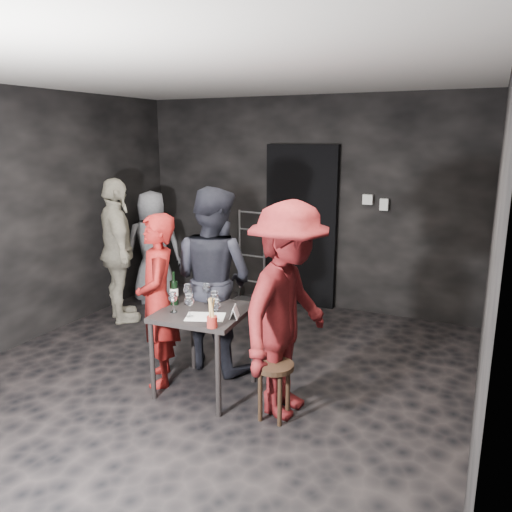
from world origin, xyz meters
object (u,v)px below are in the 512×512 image
at_px(hand_truck, 251,284).
at_px(breadstick_cup, 212,314).
at_px(woman_black, 213,264).
at_px(bystander_cream, 117,240).
at_px(stool, 274,376).
at_px(bystander_grey, 153,247).
at_px(man_maroon, 288,294).
at_px(server_red, 158,297).
at_px(wine_bottle, 174,292).
at_px(tasting_table, 204,321).

bearing_deg(hand_truck, breadstick_cup, -66.53).
distance_m(woman_black, bystander_cream, 1.74).
bearing_deg(stool, breadstick_cup, -161.31).
relative_size(bystander_cream, bystander_grey, 1.31).
height_order(hand_truck, man_maroon, man_maroon).
bearing_deg(man_maroon, server_red, 96.81).
xyz_separation_m(man_maroon, breadstick_cup, (-0.51, -0.31, -0.14)).
xyz_separation_m(server_red, wine_bottle, (0.15, 0.04, 0.06)).
bearing_deg(woman_black, wine_bottle, 84.19).
relative_size(man_maroon, breadstick_cup, 7.89).
bearing_deg(tasting_table, wine_bottle, 176.14).
height_order(bystander_cream, bystander_grey, bystander_cream).
relative_size(tasting_table, stool, 1.60).
relative_size(tasting_table, server_red, 0.47).
distance_m(hand_truck, server_red, 2.53).
bearing_deg(tasting_table, breadstick_cup, -49.12).
bearing_deg(breadstick_cup, hand_truck, 110.13).
bearing_deg(woman_black, stool, 154.02).
relative_size(man_maroon, bystander_cream, 1.00).
bearing_deg(man_maroon, hand_truck, 37.92).
relative_size(hand_truck, server_red, 0.76).
relative_size(hand_truck, breadstick_cup, 4.85).
bearing_deg(server_red, bystander_grey, -178.89).
distance_m(wine_bottle, breadstick_cup, 0.67).
height_order(tasting_table, stool, tasting_table).
height_order(woman_black, wine_bottle, woman_black).
relative_size(tasting_table, bystander_cream, 0.37).
distance_m(tasting_table, man_maroon, 0.85).
relative_size(hand_truck, wine_bottle, 4.11).
distance_m(server_red, bystander_grey, 2.34).
xyz_separation_m(tasting_table, bystander_cream, (-1.82, 1.06, 0.35)).
height_order(hand_truck, wine_bottle, hand_truck).
height_order(bystander_cream, wine_bottle, bystander_cream).
distance_m(bystander_cream, breadstick_cup, 2.50).
height_order(server_red, wine_bottle, server_red).
distance_m(woman_black, wine_bottle, 0.51).
relative_size(hand_truck, bystander_cream, 0.62).
xyz_separation_m(server_red, bystander_grey, (-1.43, 1.85, -0.04)).
bearing_deg(tasting_table, stool, -11.85).
distance_m(tasting_table, woman_black, 0.65).
height_order(man_maroon, wine_bottle, man_maroon).
height_order(stool, wine_bottle, wine_bottle).
bearing_deg(man_maroon, breadstick_cup, 127.12).
bearing_deg(stool, bystander_grey, 142.88).
bearing_deg(bystander_cream, breadstick_cup, -173.02).
xyz_separation_m(hand_truck, breadstick_cup, (1.00, -2.74, 0.64)).
bearing_deg(bystander_cream, wine_bottle, -174.26).
height_order(bystander_grey, wine_bottle, bystander_grey).
bearing_deg(hand_truck, bystander_cream, -125.10).
distance_m(tasting_table, bystander_grey, 2.63).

